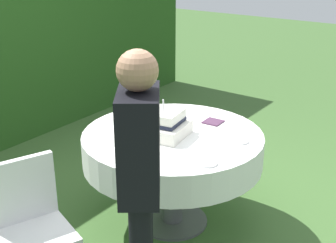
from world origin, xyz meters
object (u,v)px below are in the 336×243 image
at_px(serving_plate_far, 162,117).
at_px(standing_person, 140,180).
at_px(napkin_stack, 213,122).
at_px(wedding_cake, 163,124).
at_px(serving_plate_near, 207,163).
at_px(garden_chair, 30,220).
at_px(serving_plate_left, 241,141).
at_px(cake_table, 173,149).

distance_m(serving_plate_far, standing_person, 1.38).
bearing_deg(serving_plate_far, napkin_stack, -69.67).
bearing_deg(wedding_cake, serving_plate_far, 37.05).
bearing_deg(serving_plate_near, serving_plate_far, 55.32).
distance_m(garden_chair, standing_person, 0.80).
bearing_deg(serving_plate_left, wedding_cake, 112.83).
relative_size(napkin_stack, garden_chair, 0.15).
distance_m(cake_table, garden_chair, 1.16).
xyz_separation_m(serving_plate_near, napkin_stack, (0.64, 0.33, -0.00)).
distance_m(serving_plate_left, garden_chair, 1.48).
bearing_deg(cake_table, wedding_cake, 146.09).
xyz_separation_m(cake_table, wedding_cake, (-0.06, 0.04, 0.21)).
height_order(wedding_cake, napkin_stack, wedding_cake).
distance_m(wedding_cake, serving_plate_far, 0.36).
distance_m(serving_plate_near, garden_chair, 1.12).
xyz_separation_m(napkin_stack, garden_chair, (-1.50, 0.34, -0.21)).
relative_size(wedding_cake, napkin_stack, 2.76).
bearing_deg(standing_person, cake_table, 26.03).
relative_size(wedding_cake, serving_plate_left, 3.15).
height_order(serving_plate_near, standing_person, standing_person).
bearing_deg(wedding_cake, standing_person, -150.33).
bearing_deg(serving_plate_left, napkin_stack, 58.88).
relative_size(serving_plate_near, serving_plate_left, 1.07).
height_order(napkin_stack, standing_person, standing_person).
xyz_separation_m(wedding_cake, napkin_stack, (0.42, -0.17, -0.08)).
height_order(cake_table, serving_plate_near, serving_plate_near).
height_order(wedding_cake, standing_person, standing_person).
height_order(serving_plate_near, napkin_stack, serving_plate_near).
height_order(cake_table, serving_plate_far, serving_plate_far).
distance_m(cake_table, wedding_cake, 0.22).
distance_m(wedding_cake, serving_plate_near, 0.55).
relative_size(napkin_stack, standing_person, 0.08).
distance_m(serving_plate_near, serving_plate_left, 0.43).
bearing_deg(standing_person, serving_plate_far, 31.56).
height_order(wedding_cake, serving_plate_left, wedding_cake).
distance_m(wedding_cake, serving_plate_left, 0.56).
bearing_deg(serving_plate_far, serving_plate_left, -95.13).
height_order(serving_plate_left, napkin_stack, serving_plate_left).
height_order(serving_plate_left, garden_chair, garden_chair).
distance_m(wedding_cake, napkin_stack, 0.46).
relative_size(serving_plate_near, standing_person, 0.08).
relative_size(serving_plate_near, garden_chair, 0.14).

